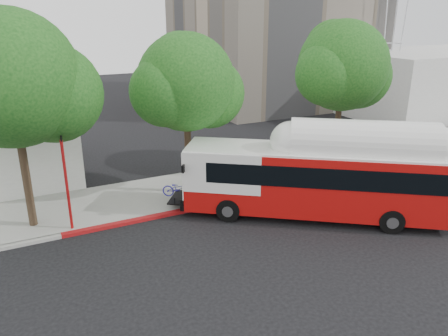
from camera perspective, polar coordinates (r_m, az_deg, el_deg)
name	(u,v)px	position (r m, az deg, el deg)	size (l,w,h in m)	color
ground	(261,236)	(19.79, 4.87, -8.86)	(120.00, 120.00, 0.00)	black
sidewalk	(202,186)	(25.00, -2.88, -2.42)	(60.00, 5.00, 0.15)	gray
curb_strip	(222,203)	(22.82, -0.22, -4.59)	(60.00, 0.30, 0.15)	gray
red_curb_segment	(168,214)	(21.77, -7.35, -5.97)	(10.00, 0.32, 0.16)	maroon
street_tree_left	(24,84)	(20.54, -24.70, 9.98)	(6.67, 5.80, 9.74)	#2D2116
street_tree_mid	(193,86)	(22.84, -4.06, 10.67)	(5.75, 5.00, 8.62)	#2D2116
street_tree_right	(347,69)	(28.04, 15.82, 12.33)	(6.21, 5.40, 9.18)	#2D2116
horizon_block	(431,81)	(50.31, 25.47, 10.27)	(20.00, 12.00, 6.00)	silver
transit_bus	(316,181)	(21.34, 11.96, -1.69)	(12.04, 9.58, 3.91)	#B60E0C
signal_pole	(67,183)	(20.41, -19.87, -1.89)	(0.13, 0.43, 4.56)	#AA1213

